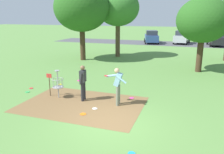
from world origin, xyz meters
TOP-DOWN VIEW (x-y plane):
  - ground_plane at (0.00, 0.00)m, footprint 160.00×160.00m
  - dirt_tee_pad at (-1.86, 1.49)m, footprint 5.46×3.78m
  - disc_golf_basket at (-3.42, 1.93)m, footprint 0.98×0.58m
  - player_foreground_watching at (-0.31, 1.98)m, footprint 1.13×0.45m
  - player_throwing at (-2.04, 1.99)m, footprint 0.41×0.48m
  - frisbee_near_basket at (-5.62, 2.70)m, footprint 0.21×0.21m
  - frisbee_by_tee at (-4.49, 3.89)m, footprint 0.20×0.20m
  - frisbee_mid_grass at (1.26, -1.57)m, footprint 0.22×0.22m
  - frisbee_far_left at (-1.11, 1.19)m, footprint 0.22×0.22m
  - frisbee_far_right at (-5.38, 2.09)m, footprint 0.25×0.25m
  - frisbee_scattered_a at (-1.34, 0.50)m, footprint 0.26×0.26m
  - frisbee_scattered_b at (0.08, 3.02)m, footprint 0.23×0.23m
  - tree_near_left at (3.26, 10.00)m, footprint 3.63×3.63m
  - tree_mid_center at (-6.66, 11.40)m, footprint 4.78×4.78m
  - tree_mid_right at (-4.20, 14.13)m, footprint 4.02×4.02m
  - parking_lot_strip at (0.00, 26.90)m, footprint 36.00×6.00m
  - parked_car_leftmost at (-3.00, 26.55)m, footprint 2.73×4.50m
  - parked_car_center_left at (1.24, 27.59)m, footprint 2.28×4.35m
  - parked_car_center_right at (5.73, 26.35)m, footprint 2.30×4.36m

SIDE VIEW (x-z plane):
  - ground_plane at x=0.00m, z-range 0.00..0.00m
  - parking_lot_strip at x=0.00m, z-range 0.00..0.01m
  - dirt_tee_pad at x=-1.86m, z-range 0.00..0.01m
  - frisbee_near_basket at x=-5.62m, z-range 0.00..0.02m
  - frisbee_by_tee at x=-4.49m, z-range 0.00..0.02m
  - frisbee_mid_grass at x=1.26m, z-range 0.00..0.02m
  - frisbee_far_left at x=-1.11m, z-range 0.00..0.02m
  - frisbee_far_right at x=-5.38m, z-range 0.00..0.02m
  - frisbee_scattered_a at x=-1.34m, z-range 0.00..0.02m
  - frisbee_scattered_b at x=0.08m, z-range 0.00..0.02m
  - disc_golf_basket at x=-3.42m, z-range 0.06..1.45m
  - parked_car_leftmost at x=-3.00m, z-range 0.00..1.84m
  - parked_car_center_left at x=1.24m, z-range 0.00..1.84m
  - parked_car_center_right at x=5.73m, z-range 0.00..1.84m
  - player_throwing at x=-2.04m, z-range 0.11..1.82m
  - player_foreground_watching at x=-0.31m, z-range 0.13..1.84m
  - tree_near_left at x=3.26m, z-range 1.02..6.20m
  - tree_mid_center at x=-6.66m, z-range 1.25..7.84m
  - tree_mid_right at x=-4.20m, z-range 1.44..7.79m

